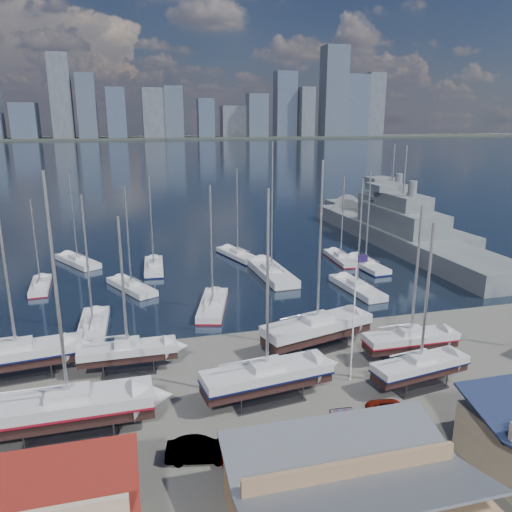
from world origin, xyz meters
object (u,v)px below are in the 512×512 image
object	(u,v)px
naval_ship_west	(389,219)
flagpole	(355,309)
naval_ship_east	(400,236)
car_a	(234,457)
sailboat_cradle_0	(17,355)

from	to	relation	value
naval_ship_west	flagpole	size ratio (longest dim) A/B	4.15
naval_ship_east	naval_ship_west	world-z (taller)	naval_ship_east
naval_ship_east	car_a	world-z (taller)	naval_ship_east
sailboat_cradle_0	flagpole	size ratio (longest dim) A/B	1.48
naval_ship_east	car_a	xyz separation A→B (m)	(-39.82, -48.92, -0.94)
naval_ship_east	car_a	bearing A→B (deg)	140.49
naval_ship_east	flagpole	size ratio (longest dim) A/B	4.84
naval_ship_east	flagpole	bearing A→B (deg)	145.05
sailboat_cradle_0	naval_ship_east	distance (m)	64.22
naval_ship_east	car_a	size ratio (longest dim) A/B	12.48
sailboat_cradle_0	flagpole	xyz separation A→B (m)	(26.77, -7.52, 4.23)
naval_ship_west	naval_ship_east	bearing A→B (deg)	154.92
sailboat_cradle_0	car_a	distance (m)	21.76
flagpole	naval_ship_east	bearing A→B (deg)	55.42
car_a	flagpole	xyz separation A→B (m)	(11.68, 8.10, 5.59)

